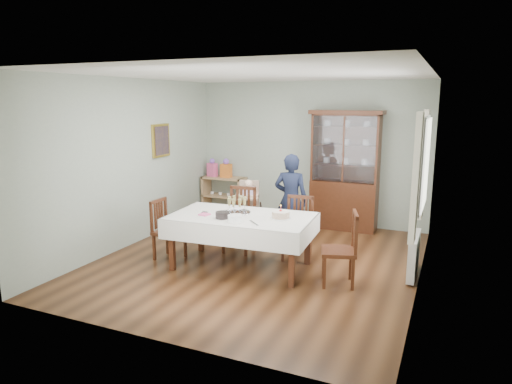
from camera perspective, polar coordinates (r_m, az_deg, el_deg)
The scene contains 25 objects.
floor at distance 6.87m, azimuth 0.29°, elevation -8.62°, with size 5.00×5.00×0.00m, color #593319.
room_shell at distance 6.97m, azimuth 2.04°, elevation 6.07°, with size 5.00×5.00×5.00m.
dining_table at distance 6.52m, azimuth -1.83°, elevation -6.16°, with size 2.06×1.26×0.76m.
china_cabinet at distance 8.47m, azimuth 11.06°, elevation 2.87°, with size 1.30×0.48×2.18m.
sideboard at distance 9.47m, azimuth -4.00°, elevation -0.49°, with size 0.90×0.38×0.80m.
picture_frame at distance 8.27m, azimuth -11.81°, elevation 6.32°, with size 0.04×0.48×0.58m, color gold.
window at distance 6.29m, azimuth 20.41°, elevation 3.35°, with size 0.04×1.02×1.22m, color white.
curtain_left at distance 5.69m, azimuth 19.36°, elevation 1.62°, with size 0.07×0.30×1.55m, color silver.
curtain_right at distance 6.92m, azimuth 20.17°, elevation 3.21°, with size 0.07×0.30×1.55m, color silver.
radiator at distance 6.57m, azimuth 19.12°, elevation -7.45°, with size 0.10×0.80×0.55m, color white.
chair_far_left at distance 7.24m, azimuth -2.12°, elevation -5.06°, with size 0.48×0.48×1.00m.
chair_far_right at distance 6.92m, azimuth 5.20°, elevation -6.08°, with size 0.46×0.46×0.94m.
chair_end_left at distance 7.03m, azimuth -10.86°, elevation -6.06°, with size 0.42×0.42×0.90m.
chair_end_right at distance 6.06m, azimuth 10.39°, elevation -8.73°, with size 0.54×0.54×0.96m.
woman at distance 7.46m, azimuth 4.37°, elevation -0.97°, with size 0.55×0.36×1.51m, color black.
high_chair at distance 7.85m, azimuth -0.93°, elevation -2.96°, with size 0.57×0.57×1.03m.
champagne_tray at distance 6.54m, azimuth -2.38°, elevation -2.04°, with size 0.39×0.39×0.24m.
birthday_cake at distance 6.25m, azimuth 3.10°, elevation -2.88°, with size 0.28×0.28×0.19m.
plate_stack_dark at distance 6.28m, azimuth -4.23°, elevation -2.89°, with size 0.19×0.19×0.09m, color black.
plate_stack_white at distance 6.09m, azimuth -2.55°, elevation -3.32°, with size 0.21×0.21×0.09m, color white.
napkin_stack at distance 6.48m, azimuth -6.46°, elevation -2.81°, with size 0.13×0.13×0.02m, color #E8558E.
cutlery at distance 6.60m, azimuth -6.78°, elevation -2.59°, with size 0.12×0.17×0.01m, color silver, non-canonical shape.
cake_knife at distance 6.02m, azimuth -0.26°, elevation -3.88°, with size 0.28×0.03×0.01m, color silver.
gift_bag_pink at distance 9.47m, azimuth -5.49°, elevation 2.96°, with size 0.23×0.18×0.37m.
gift_bag_orange at distance 9.32m, azimuth -3.76°, elevation 2.90°, with size 0.21×0.15×0.39m.
Camera 1 is at (2.54, -5.93, 2.36)m, focal length 32.00 mm.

